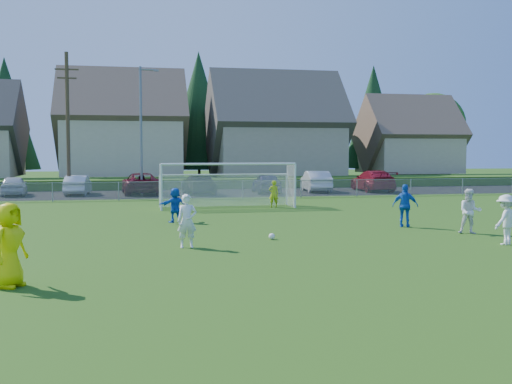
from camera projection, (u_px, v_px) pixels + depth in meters
ground at (311, 257)px, 17.67m from camera, size 160.00×160.00×0.00m
asphalt_lot at (203, 193)px, 44.53m from camera, size 60.00×60.00×0.00m
grass_embankment at (193, 183)px, 51.83m from camera, size 70.00×6.00×0.80m
soccer_ball at (272, 236)px, 21.24m from camera, size 0.22×0.22×0.22m
referee at (9, 245)px, 13.74m from camera, size 1.00×1.14×1.96m
player_white_a at (187, 221)px, 19.41m from camera, size 0.65×0.43×1.74m
player_white_b at (470, 211)px, 22.62m from camera, size 1.03×0.95×1.71m
player_white_c at (506, 220)px, 20.04m from camera, size 1.26×1.05×1.69m
player_blue_a at (405, 206)px, 24.67m from camera, size 1.11×0.91×1.77m
player_blue_b at (175, 205)px, 26.35m from camera, size 1.48×1.02×1.53m
goalkeeper at (274, 194)px, 33.28m from camera, size 0.56×0.38×1.51m
car_a at (14, 186)px, 42.03m from camera, size 2.16×4.32×1.41m
car_b at (78, 185)px, 42.89m from camera, size 1.70×4.32×1.40m
car_c at (141, 183)px, 43.48m from camera, size 2.91×5.73×1.55m
car_d at (198, 184)px, 43.65m from camera, size 2.32×5.15×1.47m
car_e at (266, 183)px, 44.43m from camera, size 1.96×4.45×1.49m
car_f at (316, 181)px, 46.10m from camera, size 2.25×5.02×1.60m
car_g at (373, 181)px, 46.66m from camera, size 2.68×5.78×1.63m
soccer_goal at (227, 178)px, 33.23m from camera, size 7.42×1.90×2.50m
chainlink_fence at (213, 189)px, 39.11m from camera, size 52.06×0.06×1.20m
streetlight at (142, 127)px, 41.83m from camera, size 1.38×0.18×9.00m
utility_pole at (68, 122)px, 41.76m from camera, size 1.60×0.26×10.00m
houses_row at (205, 108)px, 59.04m from camera, size 53.90×11.45×13.27m
tree_row at (189, 116)px, 65.01m from camera, size 65.98×12.36×13.80m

